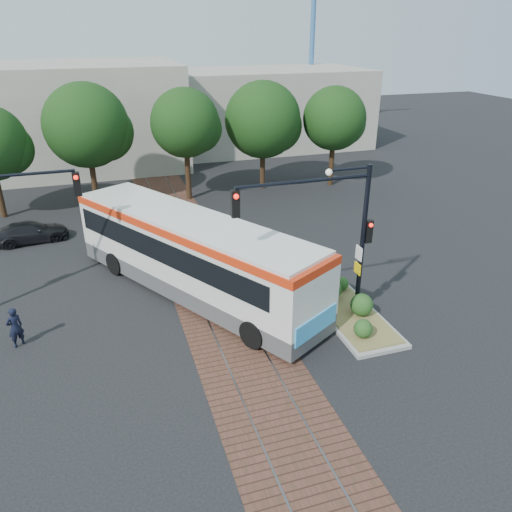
% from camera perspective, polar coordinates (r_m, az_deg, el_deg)
% --- Properties ---
extents(ground, '(120.00, 120.00, 0.00)m').
position_cam_1_polar(ground, '(19.83, -3.03, -7.86)').
color(ground, black).
rests_on(ground, ground).
extents(trackbed, '(3.60, 40.00, 0.02)m').
position_cam_1_polar(trackbed, '(23.20, -5.61, -2.72)').
color(trackbed, brown).
rests_on(trackbed, ground).
extents(tree_row, '(26.40, 5.60, 7.67)m').
position_cam_1_polar(tree_row, '(33.52, -8.74, 14.57)').
color(tree_row, '#382314').
rests_on(tree_row, ground).
extents(warehouses, '(40.00, 13.00, 8.00)m').
position_cam_1_polar(warehouses, '(45.57, -13.66, 15.56)').
color(warehouses, '#ADA899').
rests_on(warehouses, ground).
extents(crane, '(8.00, 0.50, 18.00)m').
position_cam_1_polar(crane, '(54.81, 6.53, 24.97)').
color(crane, '#3F72B2').
rests_on(crane, ground).
extents(city_bus, '(8.89, 12.65, 3.49)m').
position_cam_1_polar(city_bus, '(21.37, -7.38, 0.45)').
color(city_bus, '#48484A').
rests_on(city_bus, ground).
extents(traffic_island, '(2.20, 5.20, 1.13)m').
position_cam_1_polar(traffic_island, '(20.51, 10.81, -6.01)').
color(traffic_island, gray).
rests_on(traffic_island, ground).
extents(signal_pole_main, '(5.49, 0.46, 6.00)m').
position_cam_1_polar(signal_pole_main, '(18.50, 8.99, 3.82)').
color(signal_pole_main, black).
rests_on(signal_pole_main, ground).
extents(officer, '(0.69, 0.62, 1.58)m').
position_cam_1_polar(officer, '(20.19, -25.84, -7.34)').
color(officer, black).
rests_on(officer, ground).
extents(parked_car, '(4.01, 2.05, 1.11)m').
position_cam_1_polar(parked_car, '(29.56, -24.36, 2.51)').
color(parked_car, black).
rests_on(parked_car, ground).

